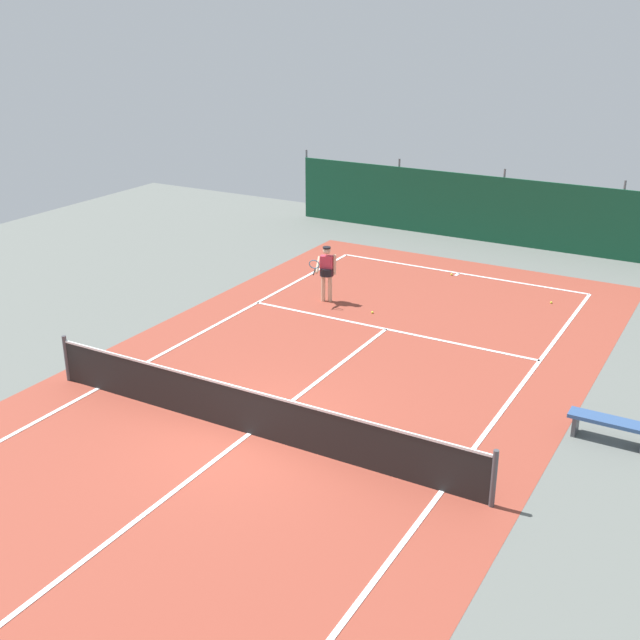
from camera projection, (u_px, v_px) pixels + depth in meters
ground_plane at (250, 434)px, 15.94m from camera, size 36.00×36.00×0.00m
court_surface at (250, 434)px, 15.94m from camera, size 11.02×26.60×0.01m
tennis_net at (249, 411)px, 15.75m from camera, size 10.12×0.10×1.10m
back_fence at (504, 222)px, 28.99m from camera, size 16.30×0.98×2.70m
tennis_player at (326, 270)px, 22.78m from camera, size 0.57×0.82×1.64m
tennis_ball_near_player at (551, 303)px, 22.94m from camera, size 0.07×0.07×0.07m
tennis_ball_midcourt at (372, 312)px, 22.20m from camera, size 0.07×0.07×0.07m
tennis_ball_by_sideline at (451, 274)px, 25.35m from camera, size 0.07×0.07×0.07m
parked_car at (541, 211)px, 29.83m from camera, size 2.14×4.26×1.68m
courtside_bench at (610, 425)px, 15.53m from camera, size 1.60×0.40×0.49m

